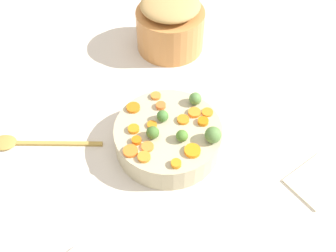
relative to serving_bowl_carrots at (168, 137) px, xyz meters
The scene contains 26 objects.
tabletop 0.06m from the serving_bowl_carrots, 10.96° to the left, with size 2.40×2.40×0.02m, color beige.
serving_bowl_carrots is the anchor object (origin of this frame).
metal_pot 0.42m from the serving_bowl_carrots, 107.45° to the right, with size 0.22×0.22×0.13m, color #C58144.
stuffing_mound 0.44m from the serving_bowl_carrots, 107.45° to the right, with size 0.19×0.19×0.05m, color tan.
carrot_slice_0 0.12m from the serving_bowl_carrots, 169.52° to the right, with size 0.03×0.03×0.01m, color orange.
carrot_slice_1 0.09m from the serving_bowl_carrots, 92.05° to the right, with size 0.03×0.03×0.01m, color orange.
carrot_slice_2 0.12m from the serving_bowl_carrots, 89.89° to the right, with size 0.03×0.03×0.01m, color orange.
carrot_slice_3 0.12m from the serving_bowl_carrots, 83.22° to the left, with size 0.03×0.03×0.01m, color orange.
carrot_slice_4 0.10m from the serving_bowl_carrots, behind, with size 0.03×0.03×0.01m, color orange.
carrot_slice_5 0.12m from the serving_bowl_carrots, 53.03° to the right, with size 0.04×0.04×0.01m, color orange.
carrot_slice_6 0.06m from the serving_bowl_carrots, 162.53° to the right, with size 0.03×0.03×0.01m, color orange.
carrot_slice_7 0.12m from the serving_bowl_carrots, 22.73° to the left, with size 0.04×0.04×0.01m, color orange.
carrot_slice_8 0.10m from the serving_bowl_carrots, 12.39° to the left, with size 0.02×0.02×0.01m, color orange.
carrot_slice_9 0.06m from the serving_bowl_carrots, 27.27° to the right, with size 0.03×0.03×0.01m, color orange.
carrot_slice_10 0.10m from the serving_bowl_carrots, 112.15° to the left, with size 0.04×0.04×0.01m, color orange.
carrot_slice_11 0.10m from the serving_bowl_carrots, 160.44° to the right, with size 0.03×0.03×0.01m, color orange.
carrot_slice_12 0.09m from the serving_bowl_carrots, 33.80° to the left, with size 0.03×0.03×0.01m, color orange.
carrot_slice_13 0.12m from the serving_bowl_carrots, 41.55° to the left, with size 0.03×0.03×0.01m, color orange.
carrot_slice_14 0.10m from the serving_bowl_carrots, 12.86° to the right, with size 0.03×0.03×0.01m, color orange.
brussels_sprout_0 0.13m from the serving_bowl_carrots, 145.74° to the right, with size 0.03×0.03×0.03m, color #558441.
brussels_sprout_1 0.07m from the serving_bowl_carrots, 18.26° to the left, with size 0.03×0.03×0.03m, color #46702C.
brussels_sprout_2 0.13m from the serving_bowl_carrots, 144.99° to the left, with size 0.04×0.04×0.04m, color #57813F.
brussels_sprout_3 0.07m from the serving_bowl_carrots, 117.47° to the left, with size 0.03×0.03×0.03m, color #4B7C2C.
brussels_sprout_4 0.06m from the serving_bowl_carrots, 81.13° to the right, with size 0.03×0.03×0.03m, color #457733.
wooden_spoon 0.40m from the serving_bowl_carrots, 17.14° to the right, with size 0.30×0.12×0.01m.
dish_towel 0.39m from the serving_bowl_carrots, 147.09° to the left, with size 0.15×0.11×0.01m, color beige.
Camera 1 is at (0.14, 0.60, 0.86)m, focal length 41.81 mm.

